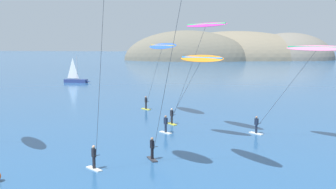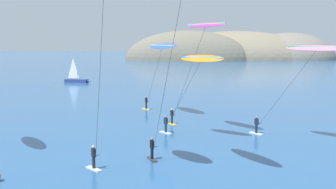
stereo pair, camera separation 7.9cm
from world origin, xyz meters
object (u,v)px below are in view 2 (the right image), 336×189
(sailboat_near, at_px, (78,80))
(kitesurfer_blue, at_px, (161,50))
(kitesurfer_pink, at_px, (312,55))
(kitesurfer_orange, at_px, (197,67))
(kitesurfer_magenta, at_px, (203,33))

(sailboat_near, xyz_separation_m, kitesurfer_blue, (23.20, -34.69, 7.05))
(sailboat_near, height_order, kitesurfer_pink, kitesurfer_pink)
(kitesurfer_orange, relative_size, kitesurfer_blue, 0.89)
(kitesurfer_orange, bearing_deg, kitesurfer_magenta, 83.17)
(kitesurfer_orange, height_order, kitesurfer_pink, kitesurfer_pink)
(kitesurfer_pink, bearing_deg, kitesurfer_blue, 140.80)
(kitesurfer_magenta, relative_size, kitesurfer_pink, 1.24)
(kitesurfer_orange, xyz_separation_m, kitesurfer_pink, (9.71, -0.26, 1.06))
(kitesurfer_pink, distance_m, kitesurfer_blue, 19.09)
(sailboat_near, distance_m, kitesurfer_orange, 54.74)
(kitesurfer_pink, height_order, kitesurfer_blue, kitesurfer_blue)
(kitesurfer_orange, bearing_deg, sailboat_near, 121.31)
(kitesurfer_magenta, xyz_separation_m, kitesurfer_orange, (-0.30, -2.53, -2.97))
(sailboat_near, xyz_separation_m, kitesurfer_orange, (28.29, -46.50, 5.87))
(kitesurfer_orange, height_order, kitesurfer_blue, kitesurfer_blue)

